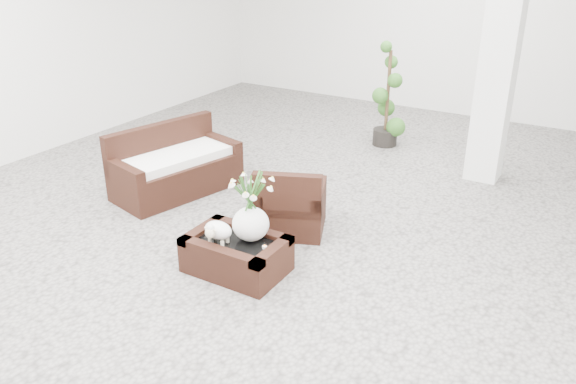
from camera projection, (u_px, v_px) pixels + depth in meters
The scene contains 9 objects.
ground at pixel (293, 244), 5.88m from camera, with size 11.00×11.00×0.00m, color gray.
column at pixel (502, 39), 6.80m from camera, with size 0.40×0.40×3.50m, color white.
coffee_table at pixel (237, 256), 5.36m from camera, with size 0.90×0.60×0.31m, color black.
sheep_figurine at pixel (218, 232), 5.23m from camera, with size 0.28×0.23×0.21m, color white.
planter_narcissus at pixel (250, 200), 5.17m from camera, with size 0.44×0.44×0.80m, color white, non-canonical shape.
tealight at pixel (265, 247), 5.17m from camera, with size 0.04×0.04×0.03m, color white.
armchair at pixel (291, 197), 6.04m from camera, with size 0.69×0.67×0.74m, color black.
loveseat at pixel (176, 161), 6.92m from camera, with size 1.50×0.72×0.80m, color black.
topiary at pixel (388, 96), 8.36m from camera, with size 0.40×0.40×1.49m, color #28511A, non-canonical shape.
Camera 1 is at (2.60, -4.45, 2.88)m, focal length 36.13 mm.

